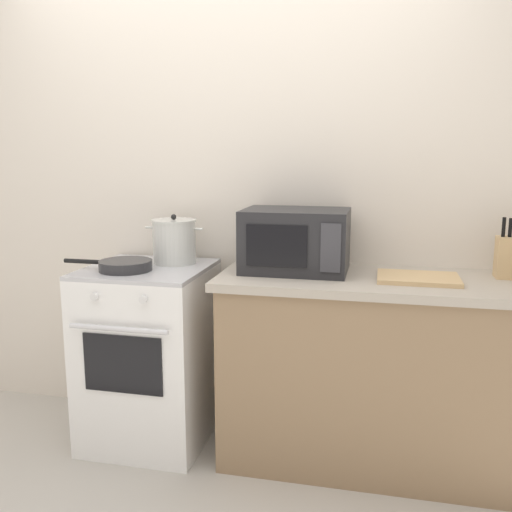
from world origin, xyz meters
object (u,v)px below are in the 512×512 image
Objects in this scene: stock_pot at (174,241)px; cutting_board at (418,278)px; stove at (150,354)px; knife_block at (511,257)px; frying_pan at (124,265)px; microwave at (296,240)px.

stock_pot reaches higher than cutting_board.
knife_block reaches higher than stove.
knife_block reaches higher than cutting_board.
cutting_board is at bearing -6.25° from stock_pot.
microwave reaches higher than frying_pan.
knife_block is at bearing 4.67° from stove.
stock_pot is 1.63m from knife_block.
stock_pot is at bearing 53.14° from stove.
microwave is (0.64, -0.06, 0.04)m from stock_pot.
stock_pot is 0.30m from frying_pan.
cutting_board is (1.32, 0.00, 0.47)m from stove.
stove is at bearing 53.88° from frying_pan.
frying_pan is at bearing -167.77° from microwave.
stove is at bearing -173.93° from microwave.
knife_block is (1.80, 0.24, 0.07)m from frying_pan.
cutting_board is (1.22, -0.13, -0.10)m from stock_pot.
microwave is (0.74, 0.08, 0.61)m from stove.
frying_pan is 1.82m from knife_block.
microwave is (0.82, 0.18, 0.12)m from frying_pan.
stove is 1.82m from knife_block.
stove is 0.50m from frying_pan.
microwave reaches higher than cutting_board.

